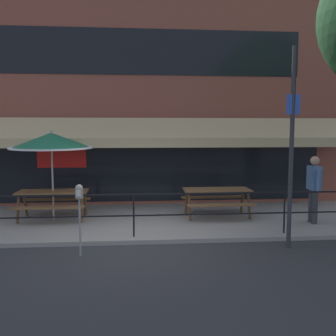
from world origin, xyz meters
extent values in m
plane|color=#2D2D30|center=(0.00, 0.00, 0.00)|extent=(120.00, 120.00, 0.00)
cube|color=gray|center=(0.00, 2.00, 0.05)|extent=(15.00, 4.00, 0.10)
cube|color=brown|center=(0.00, 4.25, 3.39)|extent=(15.00, 0.50, 6.77)
cube|color=black|center=(0.00, 3.99, 4.88)|extent=(10.50, 0.02, 1.40)
cube|color=black|center=(0.00, 3.99, 1.35)|extent=(12.00, 0.02, 2.30)
cube|color=red|center=(-2.25, 3.97, 1.65)|extent=(1.50, 0.02, 0.70)
cube|color=tan|center=(0.00, 3.45, 2.50)|extent=(13.80, 0.92, 0.70)
cube|color=tan|center=(0.00, 2.94, 2.10)|extent=(13.80, 0.08, 0.28)
cylinder|color=black|center=(0.00, 0.30, 0.57)|extent=(0.04, 0.04, 0.95)
cylinder|color=black|center=(3.45, 0.30, 0.57)|extent=(0.04, 0.04, 0.95)
cube|color=black|center=(0.00, 0.30, 1.05)|extent=(13.80, 0.04, 0.04)
cube|color=black|center=(0.00, 0.30, 0.57)|extent=(13.80, 0.03, 0.03)
cube|color=brown|center=(-2.15, 2.09, 0.84)|extent=(1.80, 0.80, 0.05)
cube|color=brown|center=(-2.15, 1.51, 0.54)|extent=(1.80, 0.26, 0.04)
cube|color=brown|center=(-2.15, 2.67, 0.54)|extent=(1.80, 0.26, 0.04)
cylinder|color=brown|center=(-1.35, 1.77, 0.47)|extent=(0.07, 0.30, 0.73)
cylinder|color=brown|center=(-1.35, 2.41, 0.47)|extent=(0.07, 0.30, 0.73)
cylinder|color=brown|center=(-2.95, 1.77, 0.47)|extent=(0.07, 0.30, 0.73)
cylinder|color=brown|center=(-2.95, 2.41, 0.47)|extent=(0.07, 0.30, 0.73)
cube|color=brown|center=(2.26, 2.05, 0.84)|extent=(1.80, 0.80, 0.05)
cube|color=brown|center=(2.26, 1.47, 0.54)|extent=(1.80, 0.26, 0.04)
cube|color=brown|center=(2.26, 2.63, 0.54)|extent=(1.80, 0.26, 0.04)
cylinder|color=brown|center=(3.06, 1.73, 0.47)|extent=(0.07, 0.30, 0.73)
cylinder|color=brown|center=(3.06, 2.37, 0.47)|extent=(0.07, 0.30, 0.73)
cylinder|color=brown|center=(1.46, 1.73, 0.47)|extent=(0.07, 0.30, 0.73)
cylinder|color=brown|center=(1.46, 2.37, 0.47)|extent=(0.07, 0.30, 0.73)
cylinder|color=#B7B2A8|center=(-2.15, 2.14, 1.25)|extent=(0.04, 0.04, 2.30)
cone|color=#1E6B47|center=(-2.15, 2.14, 2.20)|extent=(2.10, 2.11, 0.44)
cylinder|color=white|center=(-2.15, 2.14, 2.01)|extent=(2.14, 2.14, 0.08)
sphere|color=#B7B2A8|center=(-2.15, 2.14, 2.44)|extent=(0.07, 0.07, 0.07)
cylinder|color=#333338|center=(4.55, 1.06, 0.53)|extent=(0.15, 0.15, 0.86)
cylinder|color=#333338|center=(4.56, 1.26, 0.53)|extent=(0.15, 0.15, 0.86)
cube|color=#4C709E|center=(4.56, 1.16, 1.26)|extent=(0.26, 0.41, 0.60)
cylinder|color=#4C709E|center=(4.54, 0.90, 1.23)|extent=(0.10, 0.10, 0.54)
cylinder|color=#4C709E|center=(4.57, 1.42, 1.23)|extent=(0.10, 0.10, 0.54)
sphere|color=tan|center=(4.56, 1.16, 1.70)|extent=(0.22, 0.22, 0.22)
cylinder|color=gray|center=(-1.04, -0.63, 0.57)|extent=(0.04, 0.04, 1.15)
cylinder|color=gray|center=(-1.04, -0.63, 1.25)|extent=(0.15, 0.15, 0.20)
sphere|color=gray|center=(-1.04, -0.63, 1.35)|extent=(0.14, 0.14, 0.14)
cube|color=silver|center=(-1.04, -0.71, 1.26)|extent=(0.08, 0.01, 0.13)
cylinder|color=#2D2D33|center=(3.25, -0.45, 2.07)|extent=(0.09, 0.09, 4.15)
cube|color=blue|center=(3.25, -0.47, 2.98)|extent=(0.28, 0.02, 0.40)
camera|label=1|loc=(0.07, -7.88, 2.46)|focal=40.00mm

